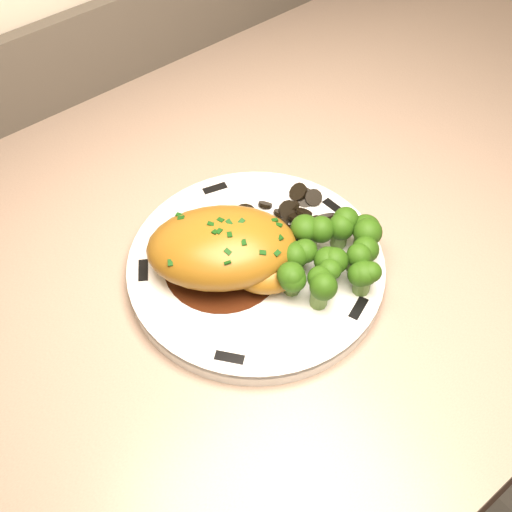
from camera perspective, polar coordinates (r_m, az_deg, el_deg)
plate at (r=0.68m, az=0.00°, el=-1.01°), size 0.35×0.35×0.02m
rim_accent_0 at (r=0.73m, az=6.93°, el=4.35°), size 0.01×0.03×0.00m
rim_accent_1 at (r=0.74m, az=-3.67°, el=6.01°), size 0.03×0.02×0.00m
rim_accent_2 at (r=0.67m, az=-9.99°, el=-1.28°), size 0.02×0.03×0.00m
rim_accent_3 at (r=0.61m, az=-2.37°, el=-9.02°), size 0.03×0.03×0.00m
rim_accent_4 at (r=0.64m, az=9.10°, el=-4.61°), size 0.03×0.02×0.00m
gravy_pool at (r=0.67m, az=-2.96°, el=-0.81°), size 0.12×0.12×0.00m
chicken_breast at (r=0.64m, az=-2.60°, el=0.55°), size 0.18×0.17×0.06m
mushroom_pile at (r=0.70m, az=2.35°, el=3.17°), size 0.09×0.07×0.03m
broccoli_florets at (r=0.65m, az=6.58°, el=-0.13°), size 0.12×0.10×0.04m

